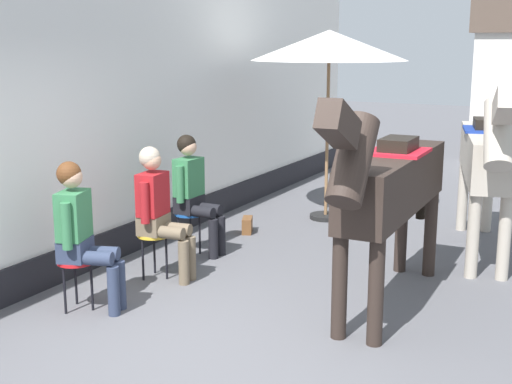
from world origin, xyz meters
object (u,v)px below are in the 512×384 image
(seated_visitor_near, at_px, (81,229))
(saddled_horse_far, at_px, (486,157))
(cafe_parasol, at_px, (329,47))
(saddled_horse_near, at_px, (390,186))
(seated_visitor_middle, at_px, (159,206))
(satchel_bag, at_px, (247,225))
(seated_visitor_far, at_px, (193,188))

(seated_visitor_near, distance_m, saddled_horse_far, 4.53)
(saddled_horse_far, bearing_deg, cafe_parasol, 161.36)
(saddled_horse_near, bearing_deg, seated_visitor_near, -151.05)
(seated_visitor_middle, xyz_separation_m, satchel_bag, (-0.03, 1.98, -0.68))
(seated_visitor_middle, bearing_deg, saddled_horse_far, 40.21)
(cafe_parasol, distance_m, satchel_bag, 2.61)
(saddled_horse_near, relative_size, satchel_bag, 10.71)
(seated_visitor_near, bearing_deg, saddled_horse_near, 28.95)
(satchel_bag, bearing_deg, seated_visitor_near, -24.94)
(seated_visitor_near, height_order, saddled_horse_near, saddled_horse_near)
(seated_visitor_far, bearing_deg, seated_visitor_near, -88.31)
(seated_visitor_far, distance_m, satchel_bag, 1.26)
(seated_visitor_far, height_order, saddled_horse_near, saddled_horse_near)
(seated_visitor_far, xyz_separation_m, cafe_parasol, (0.76, 2.21, 1.59))
(seated_visitor_near, bearing_deg, saddled_horse_far, 49.49)
(cafe_parasol, bearing_deg, saddled_horse_far, -18.64)
(seated_visitor_near, distance_m, satchel_bag, 3.11)
(satchel_bag, bearing_deg, seated_visitor_middle, -22.53)
(cafe_parasol, bearing_deg, seated_visitor_near, -99.57)
(seated_visitor_near, bearing_deg, seated_visitor_middle, 83.97)
(seated_visitor_middle, relative_size, seated_visitor_far, 1.00)
(seated_visitor_far, relative_size, saddled_horse_far, 0.47)
(seated_visitor_middle, relative_size, saddled_horse_near, 0.46)
(seated_visitor_middle, distance_m, saddled_horse_near, 2.38)
(cafe_parasol, bearing_deg, seated_visitor_middle, -100.73)
(saddled_horse_near, relative_size, cafe_parasol, 1.16)
(seated_visitor_far, xyz_separation_m, satchel_bag, (0.14, 1.05, -0.68))
(seated_visitor_near, relative_size, saddled_horse_far, 0.47)
(seated_visitor_near, xyz_separation_m, cafe_parasol, (0.71, 4.18, 1.59))
(saddled_horse_far, bearing_deg, saddled_horse_near, -103.26)
(seated_visitor_far, distance_m, cafe_parasol, 2.82)
(seated_visitor_middle, xyz_separation_m, saddled_horse_far, (2.82, 2.38, 0.38))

